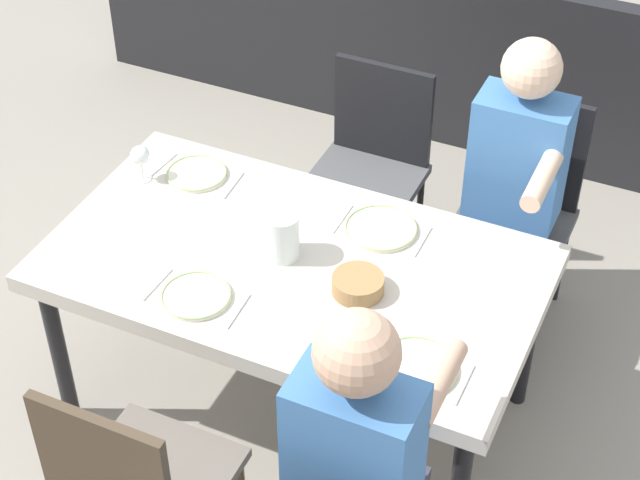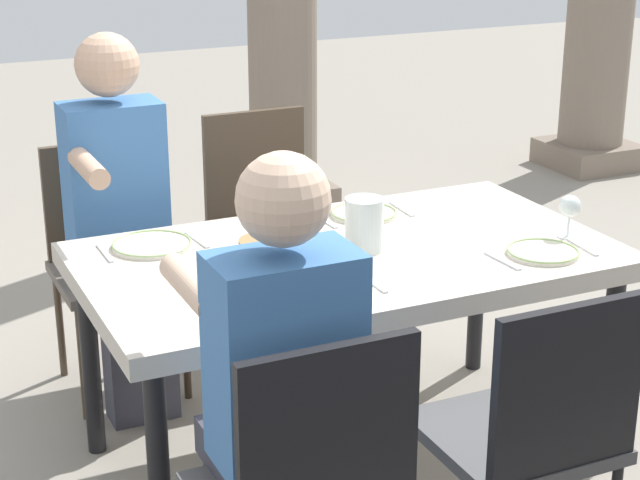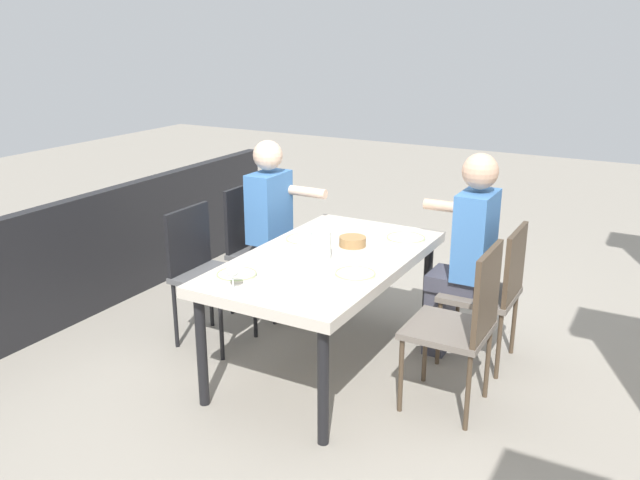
{
  "view_description": "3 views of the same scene",
  "coord_description": "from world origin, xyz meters",
  "px_view_note": "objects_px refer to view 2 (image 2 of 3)",
  "views": [
    {
      "loc": [
        -1.2,
        2.39,
        3.06
      ],
      "look_at": [
        -0.06,
        -0.08,
        0.78
      ],
      "focal_mm": 59.42,
      "sensor_mm": 36.0,
      "label": 1
    },
    {
      "loc": [
        -1.4,
        -2.81,
        1.89
      ],
      "look_at": [
        -0.08,
        0.04,
        0.77
      ],
      "focal_mm": 59.98,
      "sensor_mm": 36.0,
      "label": 2
    },
    {
      "loc": [
        3.34,
        1.81,
        2.07
      ],
      "look_at": [
        0.09,
        0.01,
        0.86
      ],
      "focal_mm": 37.27,
      "sensor_mm": 36.0,
      "label": 3
    }
  ],
  "objects_px": {
    "plate_1": "(325,289)",
    "plate_2": "(364,213)",
    "bread_basket": "(266,249)",
    "diner_woman_green": "(120,213)",
    "chair_mid_north": "(266,220)",
    "chair_mid_south": "(533,428)",
    "chair_west_north": "(111,251)",
    "diner_man_white": "(274,390)",
    "wine_glass_3": "(570,207)",
    "water_pitcher": "(364,227)",
    "dining_table": "(348,270)",
    "plate_0": "(152,244)",
    "plate_3": "(543,252)"
  },
  "relations": [
    {
      "from": "diner_man_white",
      "to": "wine_glass_3",
      "type": "bearing_deg",
      "value": 22.75
    },
    {
      "from": "chair_mid_north",
      "to": "diner_man_white",
      "type": "xyz_separation_m",
      "value": [
        -0.63,
        -1.6,
        0.15
      ]
    },
    {
      "from": "bread_basket",
      "to": "chair_west_north",
      "type": "bearing_deg",
      "value": 108.76
    },
    {
      "from": "plate_1",
      "to": "chair_west_north",
      "type": "bearing_deg",
      "value": 106.12
    },
    {
      "from": "plate_3",
      "to": "bread_basket",
      "type": "distance_m",
      "value": 0.86
    },
    {
      "from": "chair_mid_south",
      "to": "chair_west_north",
      "type": "bearing_deg",
      "value": 109.36
    },
    {
      "from": "chair_west_north",
      "to": "diner_man_white",
      "type": "relative_size",
      "value": 0.7
    },
    {
      "from": "diner_woman_green",
      "to": "wine_glass_3",
      "type": "distance_m",
      "value": 1.53
    },
    {
      "from": "diner_woman_green",
      "to": "chair_mid_north",
      "type": "bearing_deg",
      "value": 17.72
    },
    {
      "from": "dining_table",
      "to": "wine_glass_3",
      "type": "relative_size",
      "value": 11.65
    },
    {
      "from": "diner_woman_green",
      "to": "chair_west_north",
      "type": "bearing_deg",
      "value": 89.19
    },
    {
      "from": "diner_woman_green",
      "to": "water_pitcher",
      "type": "xyz_separation_m",
      "value": [
        0.59,
        -0.71,
        0.08
      ]
    },
    {
      "from": "chair_west_north",
      "to": "diner_woman_green",
      "type": "height_order",
      "value": "diner_woman_green"
    },
    {
      "from": "chair_west_north",
      "to": "plate_1",
      "type": "distance_m",
      "value": 1.23
    },
    {
      "from": "diner_man_white",
      "to": "water_pitcher",
      "type": "bearing_deg",
      "value": 49.46
    },
    {
      "from": "diner_woman_green",
      "to": "plate_2",
      "type": "relative_size",
      "value": 5.89
    },
    {
      "from": "wine_glass_3",
      "to": "diner_man_white",
      "type": "bearing_deg",
      "value": -157.25
    },
    {
      "from": "dining_table",
      "to": "chair_west_north",
      "type": "xyz_separation_m",
      "value": [
        -0.54,
        0.89,
        -0.15
      ]
    },
    {
      "from": "chair_mid_north",
      "to": "chair_mid_south",
      "type": "height_order",
      "value": "chair_mid_north"
    },
    {
      "from": "wine_glass_3",
      "to": "water_pitcher",
      "type": "xyz_separation_m",
      "value": [
        -0.66,
        0.17,
        -0.03
      ]
    },
    {
      "from": "water_pitcher",
      "to": "diner_woman_green",
      "type": "bearing_deg",
      "value": 129.98
    },
    {
      "from": "chair_mid_north",
      "to": "plate_1",
      "type": "xyz_separation_m",
      "value": [
        -0.29,
        -1.17,
        0.19
      ]
    },
    {
      "from": "chair_mid_north",
      "to": "wine_glass_3",
      "type": "distance_m",
      "value": 1.27
    },
    {
      "from": "dining_table",
      "to": "chair_west_north",
      "type": "bearing_deg",
      "value": 121.3
    },
    {
      "from": "plate_3",
      "to": "chair_mid_south",
      "type": "bearing_deg",
      "value": -126.76
    },
    {
      "from": "wine_glass_3",
      "to": "bread_basket",
      "type": "height_order",
      "value": "wine_glass_3"
    },
    {
      "from": "plate_1",
      "to": "wine_glass_3",
      "type": "bearing_deg",
      "value": 5.55
    },
    {
      "from": "plate_1",
      "to": "plate_3",
      "type": "xyz_separation_m",
      "value": [
        0.74,
        -0.01,
        0.0
      ]
    },
    {
      "from": "diner_woman_green",
      "to": "plate_3",
      "type": "distance_m",
      "value": 1.46
    },
    {
      "from": "plate_1",
      "to": "water_pitcher",
      "type": "xyz_separation_m",
      "value": [
        0.25,
        0.26,
        0.07
      ]
    },
    {
      "from": "bread_basket",
      "to": "wine_glass_3",
      "type": "bearing_deg",
      "value": -13.57
    },
    {
      "from": "diner_man_white",
      "to": "wine_glass_3",
      "type": "height_order",
      "value": "diner_man_white"
    },
    {
      "from": "chair_mid_north",
      "to": "plate_3",
      "type": "relative_size",
      "value": 4.3
    },
    {
      "from": "plate_2",
      "to": "bread_basket",
      "type": "distance_m",
      "value": 0.52
    },
    {
      "from": "plate_1",
      "to": "plate_2",
      "type": "height_order",
      "value": "same"
    },
    {
      "from": "chair_west_north",
      "to": "plate_3",
      "type": "xyz_separation_m",
      "value": [
        1.08,
        -1.17,
        0.22
      ]
    },
    {
      "from": "chair_mid_south",
      "to": "plate_2",
      "type": "xyz_separation_m",
      "value": [
        0.12,
        1.18,
        0.2
      ]
    },
    {
      "from": "chair_mid_south",
      "to": "diner_woman_green",
      "type": "relative_size",
      "value": 0.69
    },
    {
      "from": "plate_0",
      "to": "plate_1",
      "type": "relative_size",
      "value": 0.99
    },
    {
      "from": "plate_0",
      "to": "plate_1",
      "type": "distance_m",
      "value": 0.66
    },
    {
      "from": "plate_3",
      "to": "chair_west_north",
      "type": "bearing_deg",
      "value": 132.54
    },
    {
      "from": "chair_west_north",
      "to": "plate_0",
      "type": "xyz_separation_m",
      "value": [
        -0.01,
        -0.6,
        0.22
      ]
    },
    {
      "from": "plate_2",
      "to": "wine_glass_3",
      "type": "relative_size",
      "value": 1.6
    },
    {
      "from": "chair_west_north",
      "to": "chair_mid_south",
      "type": "bearing_deg",
      "value": -70.64
    },
    {
      "from": "chair_west_north",
      "to": "water_pitcher",
      "type": "height_order",
      "value": "chair_west_north"
    },
    {
      "from": "diner_man_white",
      "to": "chair_mid_south",
      "type": "bearing_deg",
      "value": -16.09
    },
    {
      "from": "plate_0",
      "to": "plate_1",
      "type": "height_order",
      "value": "same"
    },
    {
      "from": "plate_1",
      "to": "wine_glass_3",
      "type": "xyz_separation_m",
      "value": [
        0.91,
        0.09,
        0.09
      ]
    },
    {
      "from": "wine_glass_3",
      "to": "water_pitcher",
      "type": "height_order",
      "value": "water_pitcher"
    },
    {
      "from": "dining_table",
      "to": "bread_basket",
      "type": "relative_size",
      "value": 9.76
    }
  ]
}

